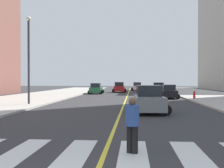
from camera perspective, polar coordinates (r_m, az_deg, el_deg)
The scene contains 11 objects.
crosswalk_paint at distance 9.06m, azimuth -1.60°, elevation -13.99°, with size 13.50×4.00×0.01m.
lane_divider_paint at distance 44.79m, azimuth 3.18°, elevation -2.20°, with size 0.16×80.00×0.01m, color yellow.
car_blue_nearest at distance 48.15m, azimuth 9.34°, elevation -0.93°, with size 2.83×4.42×1.94m.
car_gray_second at distance 20.27m, azimuth 7.46°, elevation -3.21°, with size 2.82×4.44×1.96m.
car_white_third at distance 62.39m, azimuth 5.07°, elevation -0.57°, with size 2.74×4.27×1.87m.
car_red_fourth at distance 54.10m, azimuth 1.47°, elevation -0.72°, with size 2.86×4.47×1.97m.
car_black_fifth at distance 36.62m, azimuth 11.41°, elevation -1.59°, with size 2.51×3.97×1.76m.
car_green_sixth at distance 48.25m, azimuth -3.23°, elevation -0.98°, with size 2.57×4.10×1.83m.
pedestrian_crossing at distance 9.04m, azimuth 4.11°, elevation -7.77°, with size 0.44×0.44×1.77m.
fire_hydrant at distance 34.80m, azimuth 16.24°, elevation -2.13°, with size 0.26×0.26×0.89m.
street_lamp at distance 27.19m, azimuth -16.45°, elevation 6.07°, with size 0.44×0.44×8.03m.
Camera 1 is at (0.91, -4.72, 2.31)m, focal length 45.38 mm.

